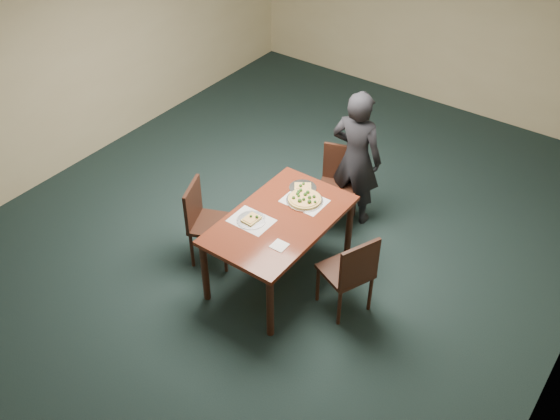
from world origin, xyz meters
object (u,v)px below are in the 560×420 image
Objects in this scene: dining_table at (280,225)px; chair_right at (351,271)px; slice_plate_near at (252,220)px; slice_plate_far at (303,187)px; pizza_pan at (305,199)px; diner at (356,158)px; chair_far at (339,181)px; chair_left at (205,218)px.

chair_right is at bearing -0.58° from dining_table.
slice_plate_near and slice_plate_far have the same top height.
pizza_pan is 0.22m from slice_plate_far.
diner is (0.09, 1.27, 0.14)m from dining_table.
slice_plate_far is (-0.91, 0.54, 0.25)m from chair_right.
chair_far is at bearing 82.51° from slice_plate_near.
dining_table is 1.15m from chair_far.
chair_right is 2.48× the size of pizza_pan.
dining_table is 0.83m from chair_left.
diner reaches higher than slice_plate_far.
dining_table is 1.65× the size of chair_right.
chair_far is at bearing 83.08° from slice_plate_far.
slice_plate_far is at bearing 82.03° from slice_plate_near.
chair_left is at bearing -144.82° from pizza_pan.
pizza_pan is 1.31× the size of slice_plate_far.
pizza_pan reaches higher than dining_table.
dining_table is at bearing -97.18° from chair_left.
slice_plate_near is at bearing -116.25° from chair_far.
dining_table is 5.36× the size of slice_plate_near.
dining_table is 1.65× the size of chair_far.
diner reaches higher than chair_far.
chair_far is (-0.02, 1.14, -0.14)m from dining_table.
slice_plate_far is at bearing 129.00° from pizza_pan.
slice_plate_near is (-0.17, -1.33, 0.25)m from chair_far.
chair_left is 1.05m from pizza_pan.
chair_right reaches higher than pizza_pan.
slice_plate_far is at bearing 69.94° from diner.
chair_right is at bearing 113.70° from diner.
chair_far reaches higher than slice_plate_far.
chair_right is at bearing -105.27° from chair_left.
slice_plate_near is (-0.29, -1.46, -0.03)m from diner.
chair_right is (1.60, 0.21, 0.00)m from chair_left.
chair_left is at bearing -138.16° from chair_far.
diner is 5.67× the size of slice_plate_far.
chair_right reaches higher than slice_plate_far.
slice_plate_near is (0.59, 0.03, 0.25)m from chair_left.
dining_table is 0.83m from chair_right.
chair_right reaches higher than slice_plate_near.
chair_far is 0.33m from diner.
diner is at bearing 78.76° from slice_plate_near.
chair_far reaches higher than dining_table.
slice_plate_near is 1.00× the size of slice_plate_far.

